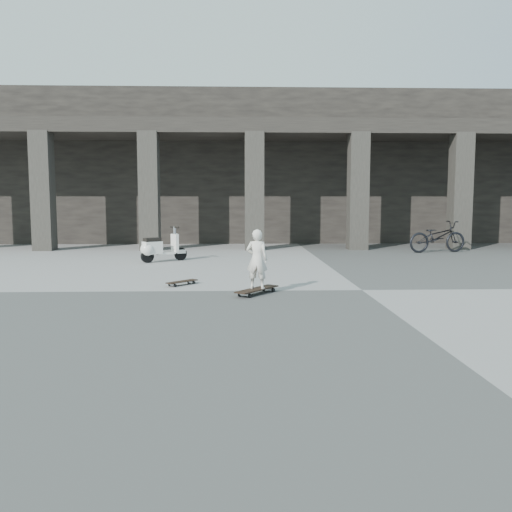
{
  "coord_description": "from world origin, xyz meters",
  "views": [
    {
      "loc": [
        -2.38,
        -10.12,
        1.71
      ],
      "look_at": [
        -2.02,
        0.11,
        0.65
      ],
      "focal_mm": 38.0,
      "sensor_mm": 36.0,
      "label": 1
    }
  ],
  "objects_px": {
    "longboard": "(257,290)",
    "child": "(257,259)",
    "scooter": "(156,248)",
    "bicycle": "(437,237)",
    "skateboard_spare": "(182,282)"
  },
  "relations": [
    {
      "from": "child",
      "to": "bicycle",
      "type": "height_order",
      "value": "child"
    },
    {
      "from": "longboard",
      "to": "scooter",
      "type": "xyz_separation_m",
      "value": [
        -2.59,
        5.22,
        0.3
      ]
    },
    {
      "from": "child",
      "to": "longboard",
      "type": "bearing_deg",
      "value": 20.67
    },
    {
      "from": "child",
      "to": "skateboard_spare",
      "type": "bearing_deg",
      "value": -23.34
    },
    {
      "from": "longboard",
      "to": "skateboard_spare",
      "type": "height_order",
      "value": "longboard"
    },
    {
      "from": "longboard",
      "to": "skateboard_spare",
      "type": "distance_m",
      "value": 1.84
    },
    {
      "from": "child",
      "to": "bicycle",
      "type": "bearing_deg",
      "value": -115.21
    },
    {
      "from": "child",
      "to": "scooter",
      "type": "height_order",
      "value": "child"
    },
    {
      "from": "longboard",
      "to": "bicycle",
      "type": "height_order",
      "value": "bicycle"
    },
    {
      "from": "longboard",
      "to": "bicycle",
      "type": "bearing_deg",
      "value": -1.61
    },
    {
      "from": "longboard",
      "to": "skateboard_spare",
      "type": "relative_size",
      "value": 1.55
    },
    {
      "from": "longboard",
      "to": "child",
      "type": "height_order",
      "value": "child"
    },
    {
      "from": "scooter",
      "to": "bicycle",
      "type": "bearing_deg",
      "value": -19.22
    },
    {
      "from": "scooter",
      "to": "bicycle",
      "type": "relative_size",
      "value": 0.61
    },
    {
      "from": "skateboard_spare",
      "to": "bicycle",
      "type": "height_order",
      "value": "bicycle"
    }
  ]
}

